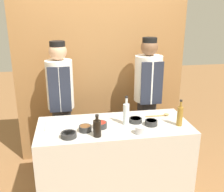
# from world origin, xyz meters

# --- Properties ---
(cabinet_wall) EXTENTS (2.36, 0.18, 2.40)m
(cabinet_wall) POSITION_xyz_m (0.00, 1.08, 1.20)
(cabinet_wall) COLOR olive
(cabinet_wall) RESTS_ON ground_plane
(counter) EXTENTS (1.64, 0.71, 0.92)m
(counter) POSITION_xyz_m (0.00, 0.00, 0.46)
(counter) COLOR beige
(counter) RESTS_ON ground_plane
(sauce_bowl_yellow) EXTENTS (0.15, 0.15, 0.05)m
(sauce_bowl_yellow) POSITION_xyz_m (-0.49, -0.21, 0.95)
(sauce_bowl_yellow) COLOR #2D2D2D
(sauce_bowl_yellow) RESTS_ON counter
(sauce_bowl_orange) EXTENTS (0.14, 0.14, 0.05)m
(sauce_bowl_orange) POSITION_xyz_m (0.24, 0.03, 0.94)
(sauce_bowl_orange) COLOR #2D2D2D
(sauce_bowl_orange) RESTS_ON counter
(sauce_bowl_brown) EXTENTS (0.13, 0.13, 0.06)m
(sauce_bowl_brown) POSITION_xyz_m (-0.32, -0.10, 0.95)
(sauce_bowl_brown) COLOR #2D2D2D
(sauce_bowl_brown) RESTS_ON counter
(sauce_bowl_red) EXTENTS (0.14, 0.14, 0.06)m
(sauce_bowl_red) POSITION_xyz_m (-0.16, -0.04, 0.95)
(sauce_bowl_red) COLOR #2D2D2D
(sauce_bowl_red) RESTS_ON counter
(sauce_bowl_green) EXTENTS (0.13, 0.13, 0.05)m
(sauce_bowl_green) POSITION_xyz_m (0.39, -0.07, 0.95)
(sauce_bowl_green) COLOR #2D2D2D
(sauce_bowl_green) RESTS_ON counter
(cutting_board) EXTENTS (0.31, 0.25, 0.02)m
(cutting_board) POSITION_xyz_m (-0.57, 0.08, 0.93)
(cutting_board) COLOR white
(cutting_board) RESTS_ON counter
(bottle_vinegar) EXTENTS (0.06, 0.06, 0.29)m
(bottle_vinegar) POSITION_xyz_m (0.68, -0.13, 1.03)
(bottle_vinegar) COLOR olive
(bottle_vinegar) RESTS_ON counter
(bottle_clear) EXTENTS (0.07, 0.07, 0.32)m
(bottle_clear) POSITION_xyz_m (0.13, -0.01, 1.04)
(bottle_clear) COLOR silver
(bottle_clear) RESTS_ON counter
(bottle_soy) EXTENTS (0.08, 0.08, 0.23)m
(bottle_soy) POSITION_xyz_m (-0.21, -0.23, 1.01)
(bottle_soy) COLOR black
(bottle_soy) RESTS_ON counter
(cup_steel) EXTENTS (0.09, 0.09, 0.08)m
(cup_steel) POSITION_xyz_m (0.21, -0.25, 0.96)
(cup_steel) COLOR #B7B7BC
(cup_steel) RESTS_ON counter
(wooden_spoon) EXTENTS (0.28, 0.05, 0.03)m
(wooden_spoon) POSITION_xyz_m (0.58, 0.14, 0.93)
(wooden_spoon) COLOR #B2844C
(wooden_spoon) RESTS_ON counter
(chef_left) EXTENTS (0.33, 0.33, 1.74)m
(chef_left) POSITION_xyz_m (-0.57, 0.67, 0.96)
(chef_left) COLOR #28282D
(chef_left) RESTS_ON ground_plane
(chef_right) EXTENTS (0.36, 0.36, 1.76)m
(chef_right) POSITION_xyz_m (0.57, 0.67, 0.96)
(chef_right) COLOR #28282D
(chef_right) RESTS_ON ground_plane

